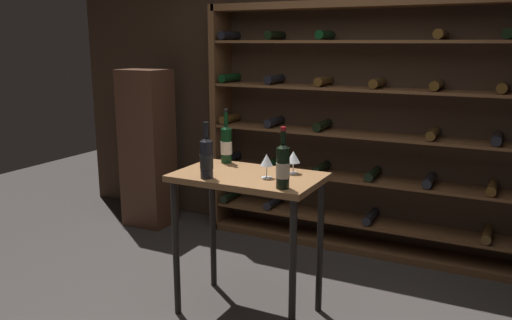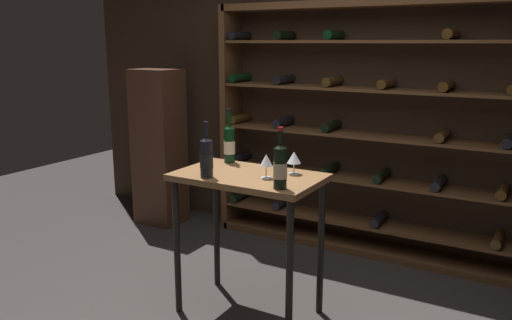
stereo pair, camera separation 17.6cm
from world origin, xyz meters
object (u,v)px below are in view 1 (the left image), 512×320
Objects in this scene: wine_bottle_black_capsule at (283,166)px; tasting_table at (248,196)px; wine_bottle_gold_foil at (206,158)px; wine_glass_stemmed_right at (267,161)px; display_cabinet at (148,149)px; wine_glass_stemmed_center at (293,158)px; wine_rack at (374,132)px; wine_bottle_red_label at (226,144)px.

tasting_table is at bearing 149.06° from wine_bottle_black_capsule.
wine_bottle_gold_foil is 0.37m from wine_glass_stemmed_right.
display_cabinet reaches higher than wine_bottle_black_capsule.
wine_bottle_black_capsule is at bearing -32.96° from display_cabinet.
wine_glass_stemmed_right is (-0.10, -0.18, 0.00)m from wine_glass_stemmed_center.
wine_glass_stemmed_center is at bearing -26.54° from display_cabinet.
tasting_table is at bearing -149.80° from wine_glass_stemmed_center.
wine_bottle_black_capsule is (2.04, -1.32, 0.33)m from display_cabinet.
wine_bottle_black_capsule is at bearing -42.16° from wine_glass_stemmed_right.
display_cabinet is 2.04m from wine_bottle_gold_foil.
wine_glass_stemmed_right is (0.33, 0.17, -0.02)m from wine_bottle_gold_foil.
wine_rack reaches higher than wine_bottle_red_label.
wine_bottle_red_label reaches higher than wine_glass_stemmed_center.
display_cabinet is 4.38× the size of wine_bottle_gold_foil.
tasting_table is 0.38m from wine_glass_stemmed_center.
display_cabinet is at bearing 147.54° from wine_bottle_red_label.
wine_bottle_gold_foil is 0.93× the size of wine_bottle_red_label.
wine_glass_stemmed_center is (1.96, -0.98, 0.30)m from display_cabinet.
wine_glass_stemmed_center is (-0.19, -1.27, 0.01)m from wine_rack.
tasting_table is 6.32× the size of wine_glass_stemmed_right.
wine_rack is 8.48× the size of wine_bottle_black_capsule.
wine_glass_stemmed_right is at bearing -101.58° from wine_rack.
display_cabinet reaches higher than wine_glass_stemmed_right.
tasting_table is 0.47m from wine_bottle_black_capsule.
wine_rack is 1.62m from wine_bottle_black_capsule.
wine_bottle_black_capsule is (0.51, 0.00, 0.00)m from wine_bottle_gold_foil.
wine_bottle_red_label is at bearing -32.46° from display_cabinet.
wine_glass_stemmed_center is at bearing 38.39° from wine_bottle_gold_foil.
display_cabinet is (-1.71, 1.12, -0.05)m from tasting_table.
wine_bottle_red_label is at bearing 103.67° from wine_bottle_gold_foil.
display_cabinet is at bearing 146.66° from tasting_table.
wine_bottle_red_label is (-0.73, -1.20, 0.04)m from wine_rack.
wine_bottle_red_label is 1.05× the size of wine_bottle_black_capsule.
wine_glass_stemmed_right is (1.85, -1.15, 0.30)m from display_cabinet.
tasting_table is at bearing -107.37° from wine_rack.
wine_rack is 1.29m from wine_glass_stemmed_center.
wine_rack is 1.40m from wine_bottle_red_label.
wine_rack reaches higher than wine_bottle_black_capsule.
wine_bottle_red_label is 0.74m from wine_bottle_black_capsule.
wine_bottle_red_label reaches higher than tasting_table.
wine_bottle_black_capsule reaches higher than wine_bottle_gold_foil.
wine_rack is at bearing 72.63° from tasting_table.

